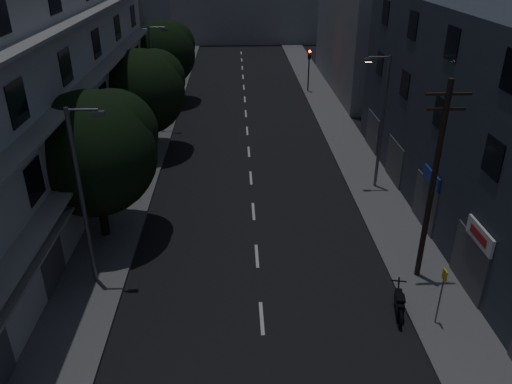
{
  "coord_description": "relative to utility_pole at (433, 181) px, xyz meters",
  "views": [
    {
      "loc": [
        -0.9,
        -9.33,
        13.77
      ],
      "look_at": [
        0.0,
        12.0,
        3.0
      ],
      "focal_mm": 35.0,
      "sensor_mm": 36.0,
      "label": 1
    }
  ],
  "objects": [
    {
      "name": "ground",
      "position": [
        -7.24,
        16.01,
        -4.87
      ],
      "size": [
        160.0,
        160.0,
        0.0
      ],
      "primitive_type": "plane",
      "color": "black",
      "rests_on": "ground"
    },
    {
      "name": "sidewalk_left",
      "position": [
        -14.74,
        16.01,
        -4.79
      ],
      "size": [
        3.0,
        90.0,
        0.15
      ],
      "primitive_type": "cube",
      "color": "#565659",
      "rests_on": "ground"
    },
    {
      "name": "sidewalk_right",
      "position": [
        0.26,
        16.01,
        -4.79
      ],
      "size": [
        3.0,
        90.0,
        0.15
      ],
      "primitive_type": "cube",
      "color": "#565659",
      "rests_on": "ground"
    },
    {
      "name": "lane_markings",
      "position": [
        -7.24,
        22.26,
        -4.86
      ],
      "size": [
        0.15,
        60.5,
        0.01
      ],
      "color": "beige",
      "rests_on": "ground"
    },
    {
      "name": "building_left",
      "position": [
        -19.21,
        9.01,
        2.13
      ],
      "size": [
        7.0,
        36.0,
        14.0
      ],
      "color": "#B5B5B0",
      "rests_on": "ground"
    },
    {
      "name": "building_right",
      "position": [
        4.76,
        5.0,
        0.63
      ],
      "size": [
        6.19,
        28.0,
        11.0
      ],
      "color": "#2C313B",
      "rests_on": "ground"
    },
    {
      "name": "building_far_left",
      "position": [
        -19.24,
        39.01,
        3.13
      ],
      "size": [
        6.0,
        20.0,
        16.0
      ],
      "primitive_type": "cube",
      "color": "slate",
      "rests_on": "ground"
    },
    {
      "name": "building_far_right",
      "position": [
        4.76,
        33.01,
        1.63
      ],
      "size": [
        6.0,
        20.0,
        13.0
      ],
      "primitive_type": "cube",
      "color": "slate",
      "rests_on": "ground"
    },
    {
      "name": "building_far_end",
      "position": [
        -7.24,
        61.01,
        0.13
      ],
      "size": [
        24.0,
        8.0,
        10.0
      ],
      "primitive_type": "cube",
      "color": "slate",
      "rests_on": "ground"
    },
    {
      "name": "tree_near",
      "position": [
        -14.94,
        4.23,
        0.01
      ],
      "size": [
        6.13,
        6.13,
        7.56
      ],
      "color": "black",
      "rests_on": "sidewalk_left"
    },
    {
      "name": "tree_mid",
      "position": [
        -14.48,
        15.83,
        -0.2
      ],
      "size": [
        5.87,
        5.87,
        7.23
      ],
      "color": "black",
      "rests_on": "sidewalk_left"
    },
    {
      "name": "tree_far",
      "position": [
        -14.66,
        28.39,
        -0.12
      ],
      "size": [
        5.93,
        5.93,
        7.33
      ],
      "color": "black",
      "rests_on": "sidewalk_left"
    },
    {
      "name": "traffic_signal_far_right",
      "position": [
        -0.79,
        31.17,
        -1.77
      ],
      "size": [
        0.28,
        0.37,
        4.1
      ],
      "color": "black",
      "rests_on": "sidewalk_right"
    },
    {
      "name": "traffic_signal_far_left",
      "position": [
        -13.53,
        29.84,
        -1.77
      ],
      "size": [
        0.28,
        0.37,
        4.1
      ],
      "color": "black",
      "rests_on": "sidewalk_left"
    },
    {
      "name": "street_lamp_left_near",
      "position": [
        -14.44,
        0.21,
        -0.27
      ],
      "size": [
        1.51,
        0.25,
        8.0
      ],
      "color": "#5A5C62",
      "rests_on": "sidewalk_left"
    },
    {
      "name": "street_lamp_right",
      "position": [
        0.32,
        9.25,
        -0.27
      ],
      "size": [
        1.51,
        0.25,
        8.0
      ],
      "color": "#5B5D63",
      "rests_on": "sidewalk_right"
    },
    {
      "name": "street_lamp_left_far",
      "position": [
        -14.36,
        20.37,
        -0.27
      ],
      "size": [
        1.51,
        0.25,
        8.0
      ],
      "color": "#585A5F",
      "rests_on": "sidewalk_left"
    },
    {
      "name": "utility_pole",
      "position": [
        0.0,
        0.0,
        0.0
      ],
      "size": [
        1.8,
        0.24,
        9.0
      ],
      "color": "black",
      "rests_on": "sidewalk_right"
    },
    {
      "name": "bus_stop_sign",
      "position": [
        -0.33,
        -3.2,
        -2.98
      ],
      "size": [
        0.06,
        0.35,
        2.52
      ],
      "color": "#595B60",
      "rests_on": "sidewalk_right"
    },
    {
      "name": "motorcycle",
      "position": [
        -1.63,
        -2.49,
        -4.34
      ],
      "size": [
        0.7,
        2.08,
        1.34
      ],
      "rotation": [
        0.0,
        0.0,
        -0.19
      ],
      "color": "black",
      "rests_on": "ground"
    }
  ]
}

